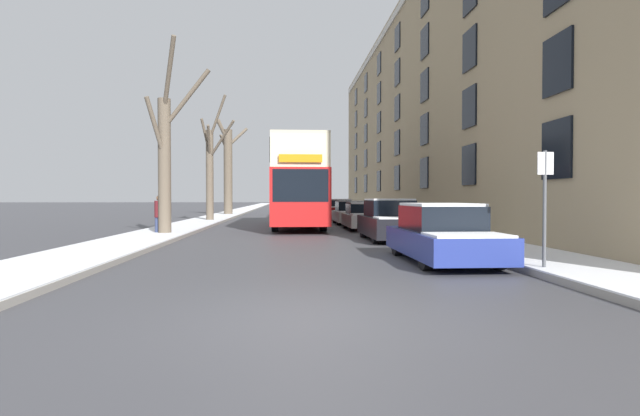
{
  "coord_description": "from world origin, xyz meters",
  "views": [
    {
      "loc": [
        -0.47,
        -6.26,
        1.52
      ],
      "look_at": [
        0.9,
        13.77,
        1.1
      ],
      "focal_mm": 28.0,
      "sensor_mm": 36.0,
      "label": 1
    }
  ],
  "objects_px": {
    "double_decker_bus": "(297,181)",
    "parked_car_2": "(364,217)",
    "bare_tree_left_2": "(228,168)",
    "bare_tree_left_0": "(166,157)",
    "parked_car_4": "(340,210)",
    "pedestrian_left_sidewalk": "(159,214)",
    "bare_tree_left_1": "(211,169)",
    "parked_car_1": "(390,221)",
    "parked_car_0": "(442,235)",
    "street_sign_post": "(545,204)",
    "parked_car_3": "(350,213)"
  },
  "relations": [
    {
      "from": "double_decker_bus",
      "to": "parked_car_2",
      "type": "height_order",
      "value": "double_decker_bus"
    },
    {
      "from": "bare_tree_left_1",
      "to": "pedestrian_left_sidewalk",
      "type": "distance_m",
      "value": 11.37
    },
    {
      "from": "bare_tree_left_1",
      "to": "bare_tree_left_2",
      "type": "xyz_separation_m",
      "value": [
        -0.22,
        11.27,
        0.72
      ]
    },
    {
      "from": "double_decker_bus",
      "to": "pedestrian_left_sidewalk",
      "type": "bearing_deg",
      "value": -133.42
    },
    {
      "from": "parked_car_0",
      "to": "parked_car_3",
      "type": "distance_m",
      "value": 16.87
    },
    {
      "from": "bare_tree_left_0",
      "to": "parked_car_2",
      "type": "bearing_deg",
      "value": 24.6
    },
    {
      "from": "bare_tree_left_0",
      "to": "parked_car_4",
      "type": "relative_size",
      "value": 1.74
    },
    {
      "from": "parked_car_0",
      "to": "street_sign_post",
      "type": "height_order",
      "value": "street_sign_post"
    },
    {
      "from": "parked_car_4",
      "to": "bare_tree_left_0",
      "type": "bearing_deg",
      "value": -119.71
    },
    {
      "from": "parked_car_1",
      "to": "parked_car_3",
      "type": "distance_m",
      "value": 10.89
    },
    {
      "from": "parked_car_1",
      "to": "pedestrian_left_sidewalk",
      "type": "xyz_separation_m",
      "value": [
        -8.68,
        2.37,
        0.2
      ]
    },
    {
      "from": "bare_tree_left_2",
      "to": "street_sign_post",
      "type": "relative_size",
      "value": 3.34
    },
    {
      "from": "parked_car_0",
      "to": "parked_car_1",
      "type": "xyz_separation_m",
      "value": [
        0.0,
        5.99,
        0.04
      ]
    },
    {
      "from": "parked_car_3",
      "to": "bare_tree_left_1",
      "type": "bearing_deg",
      "value": 162.77
    },
    {
      "from": "bare_tree_left_1",
      "to": "parked_car_2",
      "type": "bearing_deg",
      "value": -42.2
    },
    {
      "from": "bare_tree_left_1",
      "to": "parked_car_4",
      "type": "distance_m",
      "value": 9.32
    },
    {
      "from": "double_decker_bus",
      "to": "parked_car_3",
      "type": "bearing_deg",
      "value": 40.31
    },
    {
      "from": "bare_tree_left_2",
      "to": "parked_car_1",
      "type": "height_order",
      "value": "bare_tree_left_2"
    },
    {
      "from": "parked_car_1",
      "to": "parked_car_2",
      "type": "xyz_separation_m",
      "value": [
        -0.0,
        5.92,
        -0.07
      ]
    },
    {
      "from": "bare_tree_left_0",
      "to": "pedestrian_left_sidewalk",
      "type": "relative_size",
      "value": 4.58
    },
    {
      "from": "bare_tree_left_2",
      "to": "parked_car_2",
      "type": "height_order",
      "value": "bare_tree_left_2"
    },
    {
      "from": "parked_car_0",
      "to": "parked_car_4",
      "type": "distance_m",
      "value": 22.72
    },
    {
      "from": "parked_car_2",
      "to": "bare_tree_left_0",
      "type": "bearing_deg",
      "value": -155.4
    },
    {
      "from": "parked_car_3",
      "to": "street_sign_post",
      "type": "relative_size",
      "value": 1.68
    },
    {
      "from": "parked_car_2",
      "to": "street_sign_post",
      "type": "distance_m",
      "value": 14.17
    },
    {
      "from": "pedestrian_left_sidewalk",
      "to": "parked_car_0",
      "type": "bearing_deg",
      "value": 110.18
    },
    {
      "from": "parked_car_4",
      "to": "bare_tree_left_1",
      "type": "bearing_deg",
      "value": -158.59
    },
    {
      "from": "bare_tree_left_1",
      "to": "street_sign_post",
      "type": "bearing_deg",
      "value": -65.9
    },
    {
      "from": "bare_tree_left_2",
      "to": "pedestrian_left_sidewalk",
      "type": "relative_size",
      "value": 5.07
    },
    {
      "from": "double_decker_bus",
      "to": "parked_car_3",
      "type": "height_order",
      "value": "double_decker_bus"
    },
    {
      "from": "bare_tree_left_0",
      "to": "street_sign_post",
      "type": "relative_size",
      "value": 3.02
    },
    {
      "from": "parked_car_3",
      "to": "pedestrian_left_sidewalk",
      "type": "bearing_deg",
      "value": -135.52
    },
    {
      "from": "parked_car_0",
      "to": "pedestrian_left_sidewalk",
      "type": "relative_size",
      "value": 2.8
    },
    {
      "from": "bare_tree_left_0",
      "to": "parked_car_2",
      "type": "distance_m",
      "value": 9.51
    },
    {
      "from": "double_decker_bus",
      "to": "parked_car_3",
      "type": "xyz_separation_m",
      "value": [
        3.11,
        2.64,
        -1.78
      ]
    },
    {
      "from": "parked_car_4",
      "to": "parked_car_2",
      "type": "bearing_deg",
      "value": -90.0
    },
    {
      "from": "bare_tree_left_2",
      "to": "parked_car_2",
      "type": "distance_m",
      "value": 20.95
    },
    {
      "from": "bare_tree_left_1",
      "to": "bare_tree_left_2",
      "type": "height_order",
      "value": "bare_tree_left_2"
    },
    {
      "from": "bare_tree_left_0",
      "to": "parked_car_1",
      "type": "xyz_separation_m",
      "value": [
        8.35,
        -2.1,
        -2.4
      ]
    },
    {
      "from": "parked_car_3",
      "to": "street_sign_post",
      "type": "xyz_separation_m",
      "value": [
        1.35,
        -19.05,
        0.78
      ]
    },
    {
      "from": "bare_tree_left_1",
      "to": "parked_car_0",
      "type": "height_order",
      "value": "bare_tree_left_1"
    },
    {
      "from": "bare_tree_left_1",
      "to": "double_decker_bus",
      "type": "xyz_separation_m",
      "value": [
        5.21,
        -5.22,
        -0.9
      ]
    },
    {
      "from": "double_decker_bus",
      "to": "bare_tree_left_0",
      "type": "bearing_deg",
      "value": -130.43
    },
    {
      "from": "parked_car_0",
      "to": "pedestrian_left_sidewalk",
      "type": "height_order",
      "value": "pedestrian_left_sidewalk"
    },
    {
      "from": "street_sign_post",
      "to": "bare_tree_left_0",
      "type": "bearing_deg",
      "value": 133.4
    },
    {
      "from": "bare_tree_left_1",
      "to": "parked_car_4",
      "type": "xyz_separation_m",
      "value": [
        8.32,
        3.26,
        -2.64
      ]
    },
    {
      "from": "bare_tree_left_1",
      "to": "double_decker_bus",
      "type": "relative_size",
      "value": 0.66
    },
    {
      "from": "parked_car_0",
      "to": "bare_tree_left_0",
      "type": "bearing_deg",
      "value": 135.92
    },
    {
      "from": "pedestrian_left_sidewalk",
      "to": "bare_tree_left_2",
      "type": "bearing_deg",
      "value": -116.24
    },
    {
      "from": "parked_car_1",
      "to": "double_decker_bus",
      "type": "bearing_deg",
      "value": 110.67
    }
  ]
}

